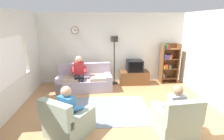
{
  "coord_description": "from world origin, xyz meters",
  "views": [
    {
      "loc": [
        -0.45,
        -4.12,
        2.41
      ],
      "look_at": [
        -0.1,
        1.02,
        0.93
      ],
      "focal_mm": 27.75,
      "sensor_mm": 36.0,
      "label": 1
    }
  ],
  "objects_px": {
    "tv_stand": "(134,77)",
    "person_in_left_armchair": "(70,107)",
    "bookshelf": "(168,63)",
    "armchair_near_bookshelf": "(175,120)",
    "couch": "(85,81)",
    "person_in_right_armchair": "(174,106)",
    "floor_lamp": "(114,47)",
    "armchair_near_window": "(68,122)",
    "person_on_couch": "(79,72)",
    "tv": "(135,66)"
  },
  "relations": [
    {
      "from": "couch",
      "to": "armchair_near_bookshelf",
      "type": "distance_m",
      "value": 3.44
    },
    {
      "from": "bookshelf",
      "to": "person_in_right_armchair",
      "type": "height_order",
      "value": "bookshelf"
    },
    {
      "from": "couch",
      "to": "armchair_near_bookshelf",
      "type": "xyz_separation_m",
      "value": [
        2.19,
        -2.65,
        -0.02
      ]
    },
    {
      "from": "tv_stand",
      "to": "person_in_right_armchair",
      "type": "relative_size",
      "value": 0.98
    },
    {
      "from": "tv",
      "to": "armchair_near_bookshelf",
      "type": "distance_m",
      "value": 3.14
    },
    {
      "from": "floor_lamp",
      "to": "bookshelf",
      "type": "bearing_deg",
      "value": -0.74
    },
    {
      "from": "person_in_right_armchair",
      "to": "couch",
      "type": "bearing_deg",
      "value": 130.45
    },
    {
      "from": "person_on_couch",
      "to": "person_in_right_armchair",
      "type": "distance_m",
      "value": 3.39
    },
    {
      "from": "tv",
      "to": "armchair_near_window",
      "type": "height_order",
      "value": "tv"
    },
    {
      "from": "tv",
      "to": "bookshelf",
      "type": "xyz_separation_m",
      "value": [
        1.35,
        0.1,
        0.07
      ]
    },
    {
      "from": "tv_stand",
      "to": "person_on_couch",
      "type": "bearing_deg",
      "value": -164.26
    },
    {
      "from": "person_on_couch",
      "to": "person_in_left_armchair",
      "type": "distance_m",
      "value": 2.38
    },
    {
      "from": "armchair_near_bookshelf",
      "to": "floor_lamp",
      "type": "bearing_deg",
      "value": 108.57
    },
    {
      "from": "bookshelf",
      "to": "armchair_near_bookshelf",
      "type": "relative_size",
      "value": 1.63
    },
    {
      "from": "bookshelf",
      "to": "floor_lamp",
      "type": "distance_m",
      "value": 2.22
    },
    {
      "from": "floor_lamp",
      "to": "couch",
      "type": "bearing_deg",
      "value": -153.07
    },
    {
      "from": "couch",
      "to": "person_in_left_armchair",
      "type": "height_order",
      "value": "person_in_left_armchair"
    },
    {
      "from": "couch",
      "to": "tv_stand",
      "type": "bearing_deg",
      "value": 13.89
    },
    {
      "from": "couch",
      "to": "tv",
      "type": "distance_m",
      "value": 1.98
    },
    {
      "from": "couch",
      "to": "person_on_couch",
      "type": "xyz_separation_m",
      "value": [
        -0.16,
        -0.11,
        0.39
      ]
    },
    {
      "from": "tv_stand",
      "to": "bookshelf",
      "type": "distance_m",
      "value": 1.46
    },
    {
      "from": "couch",
      "to": "armchair_near_bookshelf",
      "type": "bearing_deg",
      "value": -50.4
    },
    {
      "from": "person_in_left_armchair",
      "to": "person_in_right_armchair",
      "type": "relative_size",
      "value": 1.0
    },
    {
      "from": "couch",
      "to": "tv",
      "type": "xyz_separation_m",
      "value": [
        1.89,
        0.44,
        0.42
      ]
    },
    {
      "from": "person_on_couch",
      "to": "person_in_right_armchair",
      "type": "relative_size",
      "value": 1.11
    },
    {
      "from": "couch",
      "to": "person_in_right_armchair",
      "type": "bearing_deg",
      "value": -49.55
    },
    {
      "from": "tv_stand",
      "to": "person_in_left_armchair",
      "type": "distance_m",
      "value": 3.57
    },
    {
      "from": "tv_stand",
      "to": "floor_lamp",
      "type": "relative_size",
      "value": 0.59
    },
    {
      "from": "couch",
      "to": "bookshelf",
      "type": "relative_size",
      "value": 1.26
    },
    {
      "from": "bookshelf",
      "to": "floor_lamp",
      "type": "height_order",
      "value": "floor_lamp"
    },
    {
      "from": "bookshelf",
      "to": "armchair_near_window",
      "type": "height_order",
      "value": "bookshelf"
    },
    {
      "from": "bookshelf",
      "to": "floor_lamp",
      "type": "bearing_deg",
      "value": 179.26
    },
    {
      "from": "tv",
      "to": "person_in_right_armchair",
      "type": "bearing_deg",
      "value": -84.33
    },
    {
      "from": "couch",
      "to": "tv_stand",
      "type": "distance_m",
      "value": 1.94
    },
    {
      "from": "person_in_left_armchair",
      "to": "person_in_right_armchair",
      "type": "xyz_separation_m",
      "value": [
        2.27,
        -0.07,
        0.0
      ]
    },
    {
      "from": "person_in_left_armchair",
      "to": "armchair_near_window",
      "type": "bearing_deg",
      "value": -123.72
    },
    {
      "from": "floor_lamp",
      "to": "person_in_right_armchair",
      "type": "relative_size",
      "value": 1.65
    },
    {
      "from": "floor_lamp",
      "to": "person_in_left_armchair",
      "type": "distance_m",
      "value": 3.39
    },
    {
      "from": "armchair_near_bookshelf",
      "to": "person_on_couch",
      "type": "xyz_separation_m",
      "value": [
        -2.35,
        2.54,
        0.41
      ]
    },
    {
      "from": "tv_stand",
      "to": "bookshelf",
      "type": "relative_size",
      "value": 0.71
    },
    {
      "from": "person_on_couch",
      "to": "person_in_right_armchair",
      "type": "xyz_separation_m",
      "value": [
        2.34,
        -2.45,
        -0.09
      ]
    },
    {
      "from": "couch",
      "to": "floor_lamp",
      "type": "height_order",
      "value": "floor_lamp"
    },
    {
      "from": "tv_stand",
      "to": "armchair_near_bookshelf",
      "type": "bearing_deg",
      "value": -84.37
    },
    {
      "from": "bookshelf",
      "to": "armchair_near_bookshelf",
      "type": "height_order",
      "value": "bookshelf"
    },
    {
      "from": "bookshelf",
      "to": "person_in_left_armchair",
      "type": "distance_m",
      "value": 4.5
    },
    {
      "from": "armchair_near_window",
      "to": "floor_lamp",
      "type": "bearing_deg",
      "value": 68.26
    },
    {
      "from": "tv_stand",
      "to": "person_in_left_armchair",
      "type": "height_order",
      "value": "person_in_left_armchair"
    },
    {
      "from": "armchair_near_bookshelf",
      "to": "person_on_couch",
      "type": "relative_size",
      "value": 0.77
    },
    {
      "from": "tv_stand",
      "to": "person_on_couch",
      "type": "height_order",
      "value": "person_on_couch"
    },
    {
      "from": "tv",
      "to": "bookshelf",
      "type": "distance_m",
      "value": 1.35
    }
  ]
}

